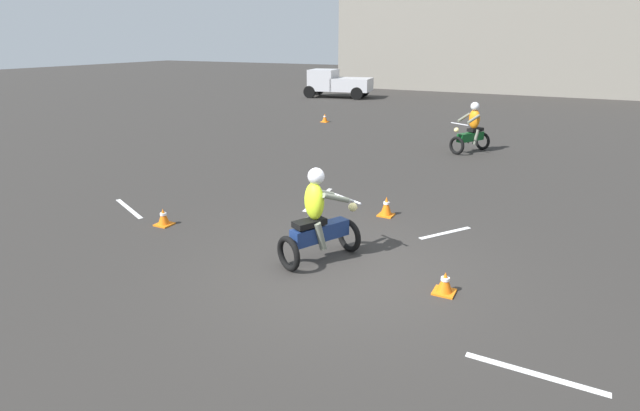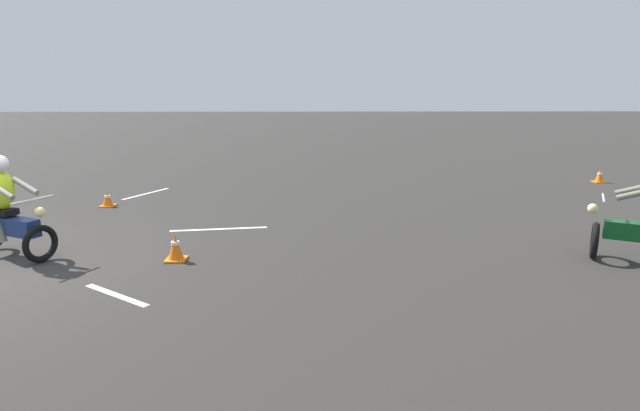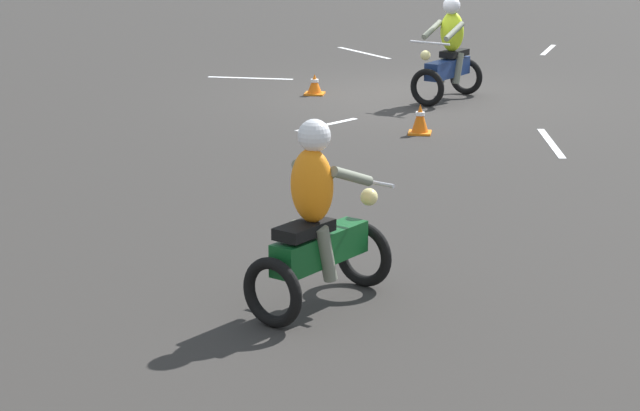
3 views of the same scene
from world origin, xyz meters
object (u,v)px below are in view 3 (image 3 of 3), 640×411
(motorcycle_rider_background, at_px, (318,226))
(traffic_cone_near_left, at_px, (420,119))
(motorcycle_rider_foreground, at_px, (449,55))
(traffic_cone_mid_center, at_px, (315,85))

(motorcycle_rider_background, relative_size, traffic_cone_near_left, 3.87)
(motorcycle_rider_foreground, relative_size, traffic_cone_mid_center, 4.85)
(motorcycle_rider_foreground, height_order, traffic_cone_mid_center, motorcycle_rider_foreground)
(motorcycle_rider_foreground, bearing_deg, traffic_cone_mid_center, 21.65)
(traffic_cone_near_left, bearing_deg, motorcycle_rider_background, 87.16)
(motorcycle_rider_background, bearing_deg, traffic_cone_near_left, 115.66)
(motorcycle_rider_foreground, height_order, traffic_cone_near_left, motorcycle_rider_foreground)
(traffic_cone_near_left, distance_m, traffic_cone_mid_center, 3.48)
(motorcycle_rider_background, bearing_deg, motorcycle_rider_foreground, 114.95)
(traffic_cone_near_left, bearing_deg, traffic_cone_mid_center, -55.75)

